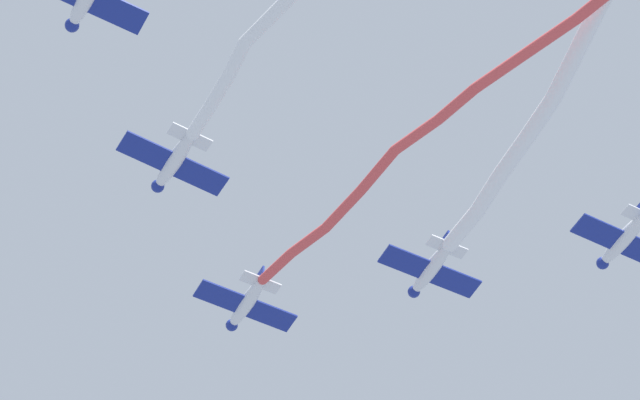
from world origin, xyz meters
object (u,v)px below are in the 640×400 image
Objects in this scene: airplane_left_wing at (174,162)px; airplane_trail at (622,240)px; airplane_right_wing at (430,270)px; airplane_lead at (246,304)px.

airplane_left_wing is 27.46m from airplane_trail.
airplane_left_wing is at bearing 91.97° from airplane_right_wing.
airplane_right_wing is 11.80m from airplane_trail.
airplane_trail is (-25.73, -9.62, 0.00)m from airplane_left_wing.
airplane_trail is at bearing -108.31° from airplane_left_wing.
airplane_right_wing reaches higher than airplane_trail.
airplane_lead is at bearing -49.65° from airplane_left_wing.
airplane_right_wing reaches higher than airplane_lead.
airplane_lead is 0.99× the size of airplane_right_wing.
airplane_lead is at bearing 49.99° from airplane_right_wing.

